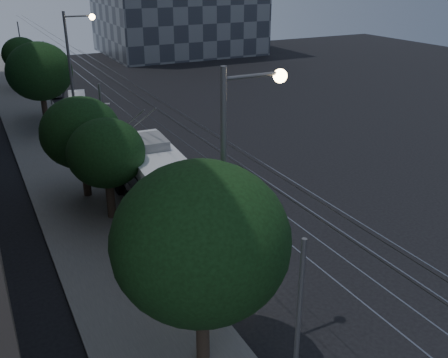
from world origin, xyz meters
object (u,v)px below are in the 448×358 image
car_white_a (113,129)px  car_white_d (53,88)px  pickup_silver (156,171)px  car_white_c (77,99)px  trolleybus (166,192)px  car_white_b (99,116)px  streetlamp_near (235,181)px  streetlamp_far (75,64)px

car_white_a → car_white_d: 16.76m
pickup_silver → car_white_c: 20.68m
trolleybus → car_white_b: size_ratio=2.96×
car_white_d → streetlamp_near: streetlamp_near is taller
car_white_d → streetlamp_far: 16.39m
streetlamp_far → pickup_silver: bearing=-79.6°
car_white_d → streetlamp_far: size_ratio=0.47×
car_white_b → car_white_c: 6.31m
car_white_d → trolleybus: bearing=-76.6°
car_white_a → streetlamp_far: bearing=158.7°
pickup_silver → car_white_a: (0.10, 9.81, -0.10)m
car_white_b → car_white_c: (-0.44, 6.29, 0.10)m
car_white_c → car_white_d: (-1.16, 5.82, 0.03)m
trolleybus → pickup_silver: bearing=79.3°
car_white_c → car_white_d: size_ratio=0.99×
pickup_silver → car_white_c: (-0.33, 20.68, -0.08)m
car_white_c → streetlamp_near: size_ratio=0.46×
car_white_c → car_white_d: bearing=111.8°
car_white_b → car_white_d: 12.22m
car_white_a → car_white_d: size_ratio=0.93×
car_white_a → car_white_b: bearing=95.4°
car_white_c → streetlamp_far: size_ratio=0.47×
car_white_d → streetlamp_near: size_ratio=0.46×
car_white_c → car_white_b: bearing=-75.5°
trolleybus → streetlamp_far: bearing=96.2°
streetlamp_near → trolleybus: bearing=85.3°
car_white_a → streetlamp_near: bearing=-89.8°
trolleybus → pickup_silver: trolleybus is taller
trolleybus → streetlamp_far: size_ratio=1.34×
car_white_b → streetlamp_far: streetlamp_far is taller
car_white_b → streetlamp_near: bearing=-72.0°
car_white_a → car_white_c: size_ratio=0.94×
car_white_a → car_white_b: car_white_a is taller
car_white_c → streetlamp_far: (-1.66, -9.81, 4.94)m
trolleybus → streetlamp_near: streetlamp_near is taller
pickup_silver → car_white_a: bearing=98.2°
streetlamp_far → car_white_a: bearing=-26.7°
car_white_d → streetlamp_near: bearing=-77.7°
car_white_d → streetlamp_far: bearing=-78.8°
pickup_silver → car_white_a: pickup_silver is taller
trolleybus → car_white_d: (-0.20, 31.54, -0.97)m
streetlamp_near → car_white_a: bearing=84.9°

